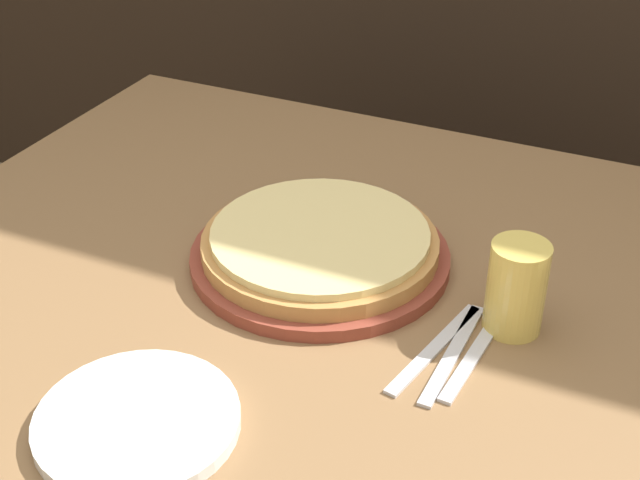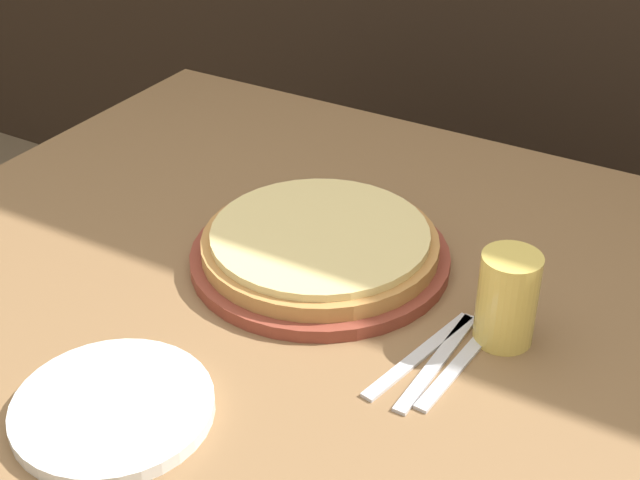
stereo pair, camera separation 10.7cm
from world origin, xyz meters
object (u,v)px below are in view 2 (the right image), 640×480
object	(u,v)px
pizza_on_board	(320,248)
fork	(420,355)
dinner_knife	(437,361)
spoon	(456,368)
beer_glass	(508,295)
dinner_plate	(113,408)

from	to	relation	value
pizza_on_board	fork	world-z (taller)	pizza_on_board
dinner_knife	spoon	xyz separation A→B (m)	(0.03, 0.00, 0.00)
pizza_on_board	spoon	bearing A→B (deg)	-24.44
beer_glass	spoon	size ratio (longest dim) A/B	0.69
beer_glass	dinner_knife	bearing A→B (deg)	-120.39
pizza_on_board	beer_glass	bearing A→B (deg)	-6.33
pizza_on_board	fork	distance (m)	0.25
dinner_plate	dinner_knife	xyz separation A→B (m)	(0.29, 0.28, -0.01)
spoon	fork	bearing A→B (deg)	180.00
beer_glass	dinner_knife	size ratio (longest dim) A/B	0.59
spoon	dinner_knife	bearing A→B (deg)	180.00
beer_glass	spoon	xyz separation A→B (m)	(-0.03, -0.09, -0.07)
pizza_on_board	dinner_plate	xyz separation A→B (m)	(-0.05, -0.40, -0.02)
beer_glass	pizza_on_board	bearing A→B (deg)	173.67
pizza_on_board	fork	bearing A→B (deg)	-29.14
dinner_plate	spoon	size ratio (longest dim) A/B	1.29
spoon	dinner_plate	bearing A→B (deg)	-138.66
pizza_on_board	dinner_knife	bearing A→B (deg)	-26.60
beer_glass	dinner_plate	xyz separation A→B (m)	(-0.35, -0.37, -0.06)
fork	spoon	xyz separation A→B (m)	(0.05, 0.00, 0.00)
dinner_plate	spoon	bearing A→B (deg)	41.34
beer_glass	fork	xyz separation A→B (m)	(-0.08, -0.09, -0.07)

